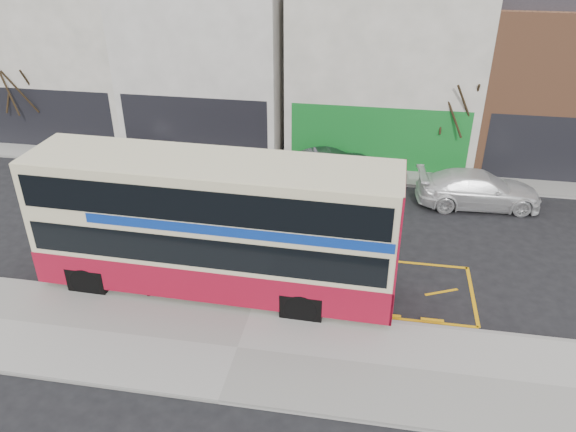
% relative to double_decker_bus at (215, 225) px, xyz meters
% --- Properties ---
extents(ground, '(120.00, 120.00, 0.00)m').
position_rel_double_decker_bus_xyz_m(ground, '(1.37, -0.60, -2.43)').
color(ground, black).
rests_on(ground, ground).
extents(pavement, '(40.00, 4.00, 0.15)m').
position_rel_double_decker_bus_xyz_m(pavement, '(1.37, -2.90, -2.35)').
color(pavement, '#9F9D97').
rests_on(pavement, ground).
extents(kerb, '(40.00, 0.15, 0.15)m').
position_rel_double_decker_bus_xyz_m(kerb, '(1.37, -0.97, -2.35)').
color(kerb, gray).
rests_on(kerb, ground).
extents(far_pavement, '(50.00, 3.00, 0.15)m').
position_rel_double_decker_bus_xyz_m(far_pavement, '(1.37, 10.40, -2.35)').
color(far_pavement, '#9F9D97').
rests_on(far_pavement, ground).
extents(road_markings, '(14.00, 3.40, 0.01)m').
position_rel_double_decker_bus_xyz_m(road_markings, '(1.37, 1.00, -2.42)').
color(road_markings, '#E49D0C').
rests_on(road_markings, ground).
extents(terrace_far_left, '(8.00, 8.01, 10.80)m').
position_rel_double_decker_bus_xyz_m(terrace_far_left, '(-12.13, 14.39, 2.39)').
color(terrace_far_left, white).
rests_on(terrace_far_left, ground).
extents(terrace_left, '(8.00, 8.01, 11.80)m').
position_rel_double_decker_bus_xyz_m(terrace_left, '(-4.13, 14.39, 2.89)').
color(terrace_left, white).
rests_on(terrace_left, ground).
extents(terrace_green_shop, '(9.00, 8.01, 11.30)m').
position_rel_double_decker_bus_xyz_m(terrace_green_shop, '(4.87, 14.39, 2.64)').
color(terrace_green_shop, white).
rests_on(terrace_green_shop, ground).
extents(terrace_right, '(9.00, 8.01, 10.30)m').
position_rel_double_decker_bus_xyz_m(terrace_right, '(13.87, 14.39, 2.14)').
color(terrace_right, '#9C5F3E').
rests_on(terrace_right, ground).
extents(double_decker_bus, '(11.63, 2.96, 4.62)m').
position_rel_double_decker_bus_xyz_m(double_decker_bus, '(0.00, 0.00, 0.00)').
color(double_decker_bus, beige).
rests_on(double_decker_bus, ground).
extents(bus_stop_post, '(0.75, 0.14, 3.02)m').
position_rel_double_decker_bus_xyz_m(bus_stop_post, '(-2.02, -0.99, -0.47)').
color(bus_stop_post, black).
rests_on(bus_stop_post, pavement).
extents(car_silver, '(3.95, 2.44, 1.26)m').
position_rel_double_decker_bus_xyz_m(car_silver, '(-7.12, 8.53, -1.80)').
color(car_silver, silver).
rests_on(car_silver, ground).
extents(car_grey, '(4.42, 2.76, 1.38)m').
position_rel_double_decker_bus_xyz_m(car_grey, '(2.79, 9.19, -1.74)').
color(car_grey, '#484951').
rests_on(car_grey, ground).
extents(car_white, '(5.32, 2.52, 1.50)m').
position_rel_double_decker_bus_xyz_m(car_white, '(9.22, 7.64, -1.68)').
color(car_white, white).
rests_on(car_white, ground).
extents(street_tree_left, '(2.53, 2.53, 5.45)m').
position_rel_double_decker_bus_xyz_m(street_tree_left, '(-13.27, 10.59, 1.29)').
color(street_tree_left, '#322516').
rests_on(street_tree_left, ground).
extents(street_tree_right, '(2.67, 2.67, 5.76)m').
position_rel_double_decker_bus_xyz_m(street_tree_right, '(8.30, 10.94, 1.50)').
color(street_tree_right, '#322516').
rests_on(street_tree_right, ground).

